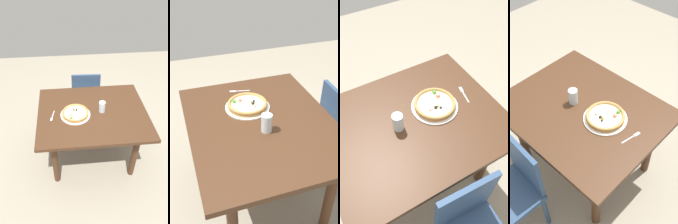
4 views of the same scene
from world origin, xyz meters
TOP-DOWN VIEW (x-y plane):
  - ground_plane at (0.00, 0.00)m, footprint 6.00×6.00m
  - dining_table at (0.00, 0.00)m, footprint 1.22×0.99m
  - plate at (0.19, 0.04)m, footprint 0.33×0.33m
  - pizza at (0.19, 0.04)m, footprint 0.29×0.29m
  - fork at (0.45, 0.04)m, footprint 0.05×0.16m
  - drinking_glass at (-0.11, -0.00)m, footprint 0.07×0.07m

SIDE VIEW (x-z plane):
  - ground_plane at x=0.00m, z-range 0.00..0.00m
  - dining_table at x=0.00m, z-range 0.27..1.03m
  - fork at x=0.45m, z-range 0.75..0.76m
  - plate at x=0.19m, z-range 0.75..0.76m
  - pizza at x=0.19m, z-range 0.76..0.81m
  - drinking_glass at x=-0.11m, z-range 0.75..0.88m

